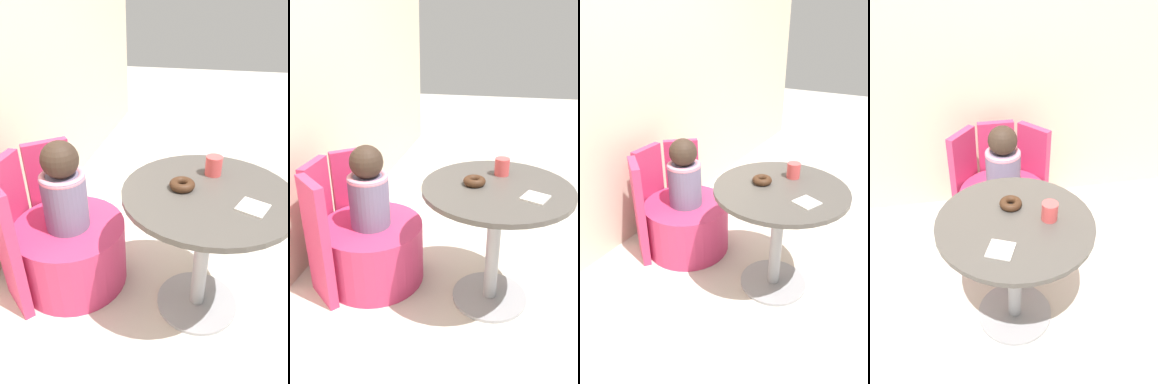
% 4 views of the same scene
% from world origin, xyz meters
% --- Properties ---
extents(ground_plane, '(12.00, 12.00, 0.00)m').
position_xyz_m(ground_plane, '(0.00, 0.00, 0.00)').
color(ground_plane, beige).
extents(back_wall, '(6.00, 0.06, 2.40)m').
position_xyz_m(back_wall, '(0.00, 1.13, 1.20)').
color(back_wall, beige).
rests_on(back_wall, ground_plane).
extents(round_table, '(0.73, 0.73, 0.67)m').
position_xyz_m(round_table, '(-0.00, -0.03, 0.51)').
color(round_table, '#99999E').
rests_on(round_table, ground_plane).
extents(tub_chair, '(0.58, 0.58, 0.35)m').
position_xyz_m(tub_chair, '(0.05, 0.66, 0.18)').
color(tub_chair, '#C63360').
rests_on(tub_chair, ground_plane).
extents(booth_backrest, '(0.67, 0.25, 0.70)m').
position_xyz_m(booth_backrest, '(0.05, 0.89, 0.35)').
color(booth_backrest, '#C63360').
rests_on(booth_backrest, ground_plane).
extents(child_figure, '(0.22, 0.22, 0.46)m').
position_xyz_m(child_figure, '(0.05, 0.66, 0.57)').
color(child_figure, slate).
rests_on(child_figure, tub_chair).
extents(donut, '(0.11, 0.11, 0.04)m').
position_xyz_m(donut, '(-0.00, 0.09, 0.69)').
color(donut, '#3D2314').
rests_on(donut, round_table).
extents(cup, '(0.07, 0.07, 0.09)m').
position_xyz_m(cup, '(0.16, -0.04, 0.71)').
color(cup, '#DB4C4C').
rests_on(cup, round_table).
extents(paper_napkin, '(0.14, 0.14, 0.01)m').
position_xyz_m(paper_napkin, '(-0.09, -0.20, 0.67)').
color(paper_napkin, silver).
rests_on(paper_napkin, round_table).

